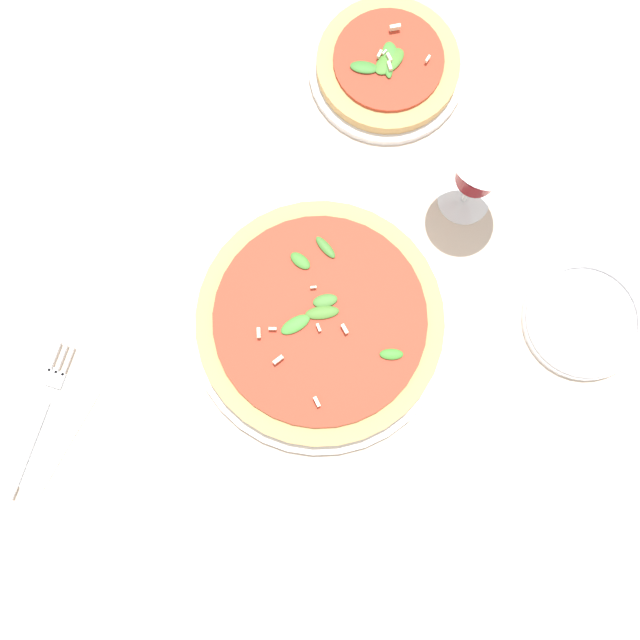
{
  "coord_description": "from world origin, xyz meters",
  "views": [
    {
      "loc": [
        -0.16,
        -0.02,
        0.93
      ],
      "look_at": [
        -0.01,
        0.02,
        0.03
      ],
      "focal_mm": 42.0,
      "sensor_mm": 36.0,
      "label": 1
    }
  ],
  "objects_px": {
    "wine_glass": "(481,169)",
    "side_plate_white": "(584,320)",
    "pizza_arugula_main": "(320,322)",
    "pizza_personal_side": "(387,66)",
    "fork": "(38,421)"
  },
  "relations": [
    {
      "from": "side_plate_white",
      "to": "pizza_arugula_main",
      "type": "bearing_deg",
      "value": 104.99
    },
    {
      "from": "pizza_arugula_main",
      "to": "fork",
      "type": "relative_size",
      "value": 1.67
    },
    {
      "from": "pizza_arugula_main",
      "to": "pizza_personal_side",
      "type": "height_order",
      "value": "same"
    },
    {
      "from": "wine_glass",
      "to": "side_plate_white",
      "type": "bearing_deg",
      "value": -123.81
    },
    {
      "from": "pizza_personal_side",
      "to": "wine_glass",
      "type": "height_order",
      "value": "wine_glass"
    },
    {
      "from": "pizza_personal_side",
      "to": "fork",
      "type": "height_order",
      "value": "pizza_personal_side"
    },
    {
      "from": "pizza_personal_side",
      "to": "fork",
      "type": "relative_size",
      "value": 1.06
    },
    {
      "from": "pizza_arugula_main",
      "to": "wine_glass",
      "type": "bearing_deg",
      "value": -34.39
    },
    {
      "from": "wine_glass",
      "to": "side_plate_white",
      "type": "height_order",
      "value": "wine_glass"
    },
    {
      "from": "fork",
      "to": "side_plate_white",
      "type": "height_order",
      "value": "side_plate_white"
    },
    {
      "from": "pizza_personal_side",
      "to": "side_plate_white",
      "type": "height_order",
      "value": "pizza_personal_side"
    },
    {
      "from": "wine_glass",
      "to": "fork",
      "type": "distance_m",
      "value": 0.61
    },
    {
      "from": "wine_glass",
      "to": "side_plate_white",
      "type": "distance_m",
      "value": 0.24
    },
    {
      "from": "pizza_arugula_main",
      "to": "pizza_personal_side",
      "type": "bearing_deg",
      "value": -0.28
    },
    {
      "from": "pizza_arugula_main",
      "to": "wine_glass",
      "type": "distance_m",
      "value": 0.27
    }
  ]
}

